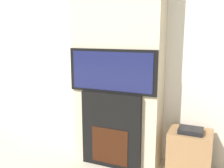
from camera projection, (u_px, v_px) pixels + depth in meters
The scene contains 5 objects.
wall_back at pixel (125, 51), 3.14m from camera, with size 6.00×0.06×2.70m.
chimney_breast at pixel (118, 53), 2.94m from camera, with size 1.06×0.37×2.70m.
fireplace at pixel (112, 130), 2.95m from camera, with size 0.73×0.15×0.91m.
television at pixel (112, 71), 2.81m from camera, with size 1.05×0.07×0.50m.
media_stand at pixel (189, 153), 2.75m from camera, with size 0.46×0.36×0.57m.
Camera 1 is at (1.10, -0.93, 1.56)m, focal length 40.00 mm.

